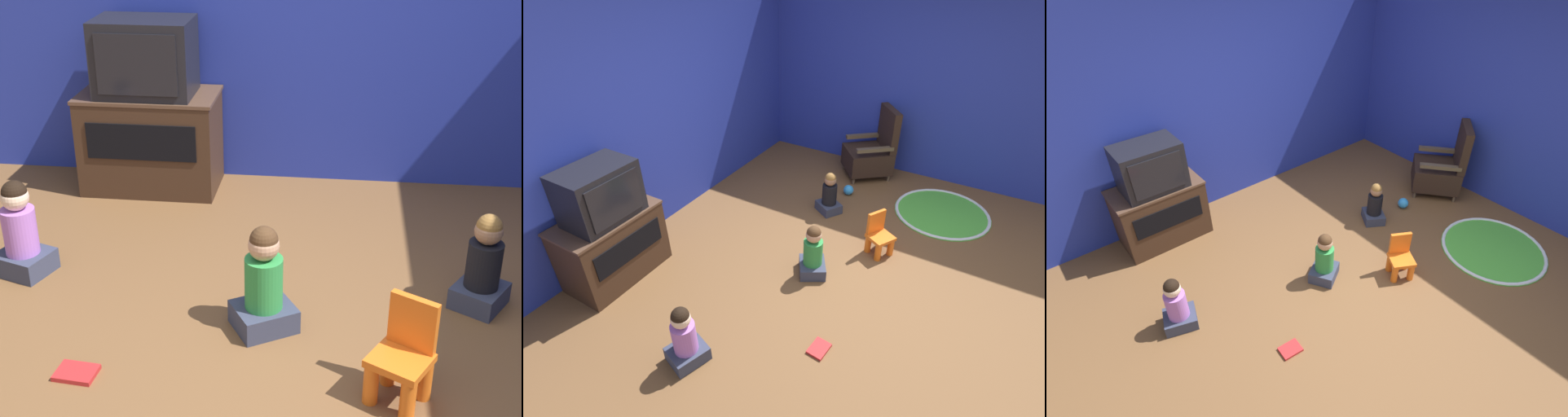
# 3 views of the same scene
# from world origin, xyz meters

# --- Properties ---
(ground_plane) EXTENTS (30.00, 30.00, 0.00)m
(ground_plane) POSITION_xyz_m (0.00, 0.00, 0.00)
(ground_plane) COLOR brown
(wall_back) EXTENTS (5.56, 0.12, 2.89)m
(wall_back) POSITION_xyz_m (-0.22, 2.46, 1.44)
(wall_back) COLOR #23339E
(wall_back) RESTS_ON ground_plane
(wall_right) EXTENTS (0.12, 5.52, 2.89)m
(wall_right) POSITION_xyz_m (2.50, -0.24, 1.44)
(wall_right) COLOR #23339E
(wall_right) RESTS_ON ground_plane
(tv_cabinet) EXTENTS (0.98, 0.55, 0.71)m
(tv_cabinet) POSITION_xyz_m (-1.26, 2.11, 0.37)
(tv_cabinet) COLOR #382316
(tv_cabinet) RESTS_ON ground_plane
(television) EXTENTS (0.66, 0.46, 0.52)m
(television) POSITION_xyz_m (-1.26, 2.09, 0.97)
(television) COLOR black
(television) RESTS_ON tv_cabinet
(black_armchair) EXTENTS (0.81, 0.82, 0.99)m
(black_armchair) POSITION_xyz_m (2.07, 0.64, 0.36)
(black_armchair) COLOR brown
(black_armchair) RESTS_ON ground_plane
(yellow_kid_chair) EXTENTS (0.33, 0.33, 0.48)m
(yellow_kid_chair) POSITION_xyz_m (0.42, -0.07, 0.20)
(yellow_kid_chair) COLOR orange
(yellow_kid_chair) RESTS_ON ground_plane
(play_mat) EXTENTS (1.16, 1.16, 0.04)m
(play_mat) POSITION_xyz_m (1.55, -0.52, 0.01)
(play_mat) COLOR green
(play_mat) RESTS_ON ground_plane
(child_watching_left) EXTENTS (0.36, 0.34, 0.58)m
(child_watching_left) POSITION_xyz_m (-1.70, 0.80, 0.25)
(child_watching_left) COLOR #33384C
(child_watching_left) RESTS_ON ground_plane
(child_watching_center) EXTENTS (0.35, 0.36, 0.54)m
(child_watching_center) POSITION_xyz_m (0.88, 0.74, 0.24)
(child_watching_center) COLOR #33384C
(child_watching_center) RESTS_ON ground_plane
(child_watching_right) EXTENTS (0.39, 0.37, 0.58)m
(child_watching_right) POSITION_xyz_m (-0.25, 0.40, 0.25)
(child_watching_right) COLOR #33384C
(child_watching_right) RESTS_ON ground_plane
(toy_ball) EXTENTS (0.13, 0.13, 0.13)m
(toy_ball) POSITION_xyz_m (1.39, 0.69, 0.07)
(toy_ball) COLOR #3399E5
(toy_ball) RESTS_ON ground_plane
(book) EXTENTS (0.20, 0.16, 0.02)m
(book) POSITION_xyz_m (-1.08, -0.09, 0.01)
(book) COLOR #B22323
(book) RESTS_ON ground_plane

